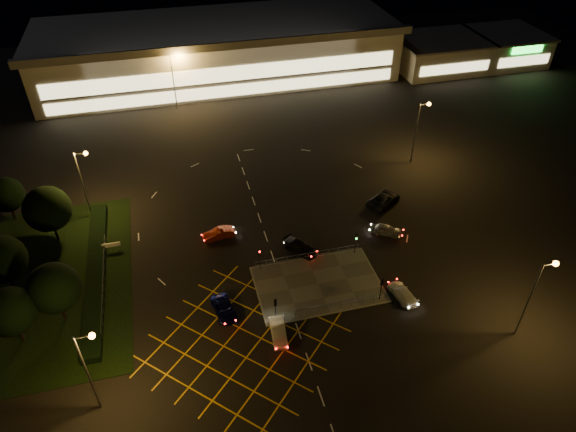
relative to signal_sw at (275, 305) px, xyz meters
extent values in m
plane|color=black|center=(4.00, 5.99, -2.37)|extent=(180.00, 180.00, 0.00)
cube|color=#4C4944|center=(6.00, 3.99, -2.31)|extent=(14.00, 9.00, 0.12)
cube|color=black|center=(-24.00, 11.99, -2.33)|extent=(18.00, 30.00, 0.08)
cube|color=black|center=(-19.00, 11.99, -1.87)|extent=(2.00, 26.00, 1.00)
cube|color=beige|center=(4.00, 67.99, 2.63)|extent=(70.00, 25.00, 10.00)
cube|color=slate|center=(4.00, 67.99, 7.83)|extent=(72.00, 26.50, 0.60)
cube|color=#FFEAA5|center=(4.00, 55.44, 2.63)|extent=(66.00, 0.20, 3.00)
cube|color=#FFEAA5|center=(4.00, 55.44, -0.57)|extent=(66.00, 0.20, 2.20)
cube|color=beige|center=(50.00, 59.99, 0.63)|extent=(18.00, 14.00, 6.00)
cube|color=slate|center=(50.00, 59.99, 3.78)|extent=(18.80, 14.80, 0.40)
cube|color=#FFEAA5|center=(50.00, 52.94, 0.23)|extent=(15.30, 0.20, 2.00)
cube|color=beige|center=(66.00, 59.99, 0.63)|extent=(14.00, 14.00, 6.00)
cube|color=slate|center=(66.00, 59.99, 3.78)|extent=(14.80, 14.80, 0.40)
cube|color=#FFEAA5|center=(66.00, 52.94, 0.23)|extent=(11.90, 0.20, 2.00)
cube|color=#19E533|center=(66.00, 52.84, 2.63)|extent=(7.00, 0.30, 1.40)
cylinder|color=slate|center=(-18.00, -6.01, 2.63)|extent=(0.20, 0.20, 10.00)
cylinder|color=slate|center=(-17.30, -6.01, 7.43)|extent=(1.40, 0.12, 0.12)
sphere|color=orange|center=(-16.60, -6.01, 7.38)|extent=(0.56, 0.56, 0.56)
cylinder|color=slate|center=(24.00, -8.01, 2.63)|extent=(0.20, 0.20, 10.00)
cylinder|color=slate|center=(24.70, -8.01, 7.43)|extent=(1.40, 0.12, 0.12)
sphere|color=orange|center=(25.40, -8.01, 7.38)|extent=(0.56, 0.56, 0.56)
cylinder|color=slate|center=(-20.00, 23.99, 2.63)|extent=(0.20, 0.20, 10.00)
cylinder|color=slate|center=(-19.30, 23.99, 7.43)|extent=(1.40, 0.12, 0.12)
sphere|color=orange|center=(-18.60, 23.99, 7.38)|extent=(0.56, 0.56, 0.56)
cylinder|color=slate|center=(28.00, 25.99, 2.63)|extent=(0.20, 0.20, 10.00)
cylinder|color=slate|center=(28.70, 25.99, 7.43)|extent=(1.40, 0.12, 0.12)
sphere|color=orange|center=(29.40, 25.99, 7.38)|extent=(0.56, 0.56, 0.56)
cylinder|color=slate|center=(-6.00, 53.99, 2.63)|extent=(0.20, 0.20, 10.00)
cylinder|color=slate|center=(-5.30, 53.99, 7.43)|extent=(1.40, 0.12, 0.12)
sphere|color=orange|center=(-4.60, 53.99, 7.38)|extent=(0.56, 0.56, 0.56)
cylinder|color=slate|center=(34.00, 55.99, 2.63)|extent=(0.20, 0.20, 10.00)
cylinder|color=slate|center=(34.70, 55.99, 7.43)|extent=(1.40, 0.12, 0.12)
sphere|color=orange|center=(35.40, 55.99, 7.38)|extent=(0.56, 0.56, 0.56)
cylinder|color=black|center=(0.00, -0.01, -0.75)|extent=(0.10, 0.10, 3.00)
cube|color=black|center=(0.00, -0.01, 0.45)|extent=(0.28, 0.18, 0.90)
sphere|color=#19FF33|center=(0.00, 0.12, 0.45)|extent=(0.16, 0.16, 0.16)
cylinder|color=black|center=(12.00, -0.01, -0.75)|extent=(0.10, 0.10, 3.00)
cube|color=black|center=(12.00, -0.01, 0.45)|extent=(0.28, 0.18, 0.90)
sphere|color=#19FF33|center=(12.00, 0.12, 0.45)|extent=(0.16, 0.16, 0.16)
cylinder|color=black|center=(0.00, 7.99, -0.75)|extent=(0.10, 0.10, 3.00)
cube|color=black|center=(0.00, 7.99, 0.45)|extent=(0.28, 0.18, 0.90)
sphere|color=#FF0C0C|center=(0.00, 7.86, 0.45)|extent=(0.16, 0.16, 0.16)
cylinder|color=black|center=(12.00, 7.99, -0.75)|extent=(0.10, 0.10, 3.00)
cube|color=black|center=(12.00, 7.99, 0.45)|extent=(0.28, 0.18, 0.90)
sphere|color=#19FF33|center=(12.00, 7.86, 0.45)|extent=(0.16, 0.16, 0.16)
cylinder|color=black|center=(-26.00, 3.99, -1.11)|extent=(0.36, 0.36, 2.52)
sphere|color=black|center=(-26.00, 3.99, 1.97)|extent=(5.04, 5.04, 5.04)
cylinder|color=black|center=(-28.00, 11.99, -1.02)|extent=(0.36, 0.36, 2.70)
sphere|color=black|center=(-28.00, 11.99, 2.28)|extent=(5.40, 5.40, 5.40)
cylinder|color=black|center=(-24.00, 19.99, -0.93)|extent=(0.36, 0.36, 2.88)
sphere|color=black|center=(-24.00, 19.99, 2.59)|extent=(5.76, 5.76, 5.76)
cylinder|color=black|center=(-30.00, 25.99, -1.20)|extent=(0.36, 0.36, 2.34)
sphere|color=black|center=(-30.00, 25.99, 1.66)|extent=(4.68, 4.68, 4.68)
cylinder|color=black|center=(-22.00, 5.99, -1.02)|extent=(0.36, 0.36, 2.70)
sphere|color=black|center=(-22.00, 5.99, 2.28)|extent=(5.40, 5.40, 5.40)
imported|color=silver|center=(-0.20, -2.16, -1.69)|extent=(1.74, 4.18, 1.35)
imported|color=#0B0E44|center=(-5.18, 2.46, -1.75)|extent=(2.73, 4.68, 1.22)
imported|color=black|center=(5.60, 10.11, -1.70)|extent=(4.26, 4.75, 1.33)
imported|color=silver|center=(17.29, 10.58, -1.70)|extent=(4.19, 3.39, 1.34)
imported|color=maroon|center=(-3.90, 15.22, -1.69)|extent=(4.25, 2.01, 1.35)
imported|color=black|center=(19.52, 16.83, -1.58)|extent=(6.16, 5.24, 1.57)
imported|color=#BEBEBE|center=(14.67, -0.26, -1.74)|extent=(2.39, 4.53, 1.25)
camera|label=1|loc=(-7.85, -35.89, 40.64)|focal=32.00mm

